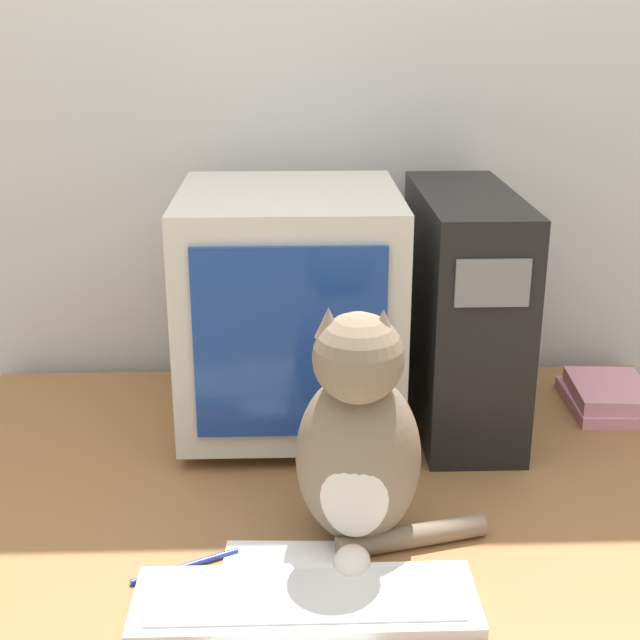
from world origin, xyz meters
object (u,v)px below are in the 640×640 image
Objects in this scene: book_stack at (609,396)px; pen at (186,566)px; keyboard at (306,602)px; crt_monitor at (290,307)px; cat at (359,444)px; computer_tower at (462,309)px.

book_stack reaches higher than pen.
keyboard is at bearing -28.63° from pen.
crt_monitor reaches higher than cat.
crt_monitor is 1.19× the size of cat.
crt_monitor is at bearing 111.89° from cat.
book_stack is (0.62, 0.03, -0.20)m from crt_monitor.
cat reaches higher than book_stack.
pen is at bearing -107.67° from crt_monitor.
cat reaches higher than keyboard.
crt_monitor is 0.60m from keyboard.
crt_monitor is at bearing -176.83° from book_stack.
keyboard is at bearing -135.43° from book_stack.
crt_monitor is 0.43m from cat.
crt_monitor is 0.66m from book_stack.
pen is (-0.17, 0.09, -0.01)m from keyboard.
keyboard is 0.19m from pen.
crt_monitor is 0.32m from computer_tower.
computer_tower reaches higher than book_stack.
computer_tower is (0.32, 0.01, -0.01)m from crt_monitor.
crt_monitor is 0.97× the size of keyboard.
computer_tower reaches higher than cat.
book_stack is (0.61, 0.60, 0.01)m from keyboard.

